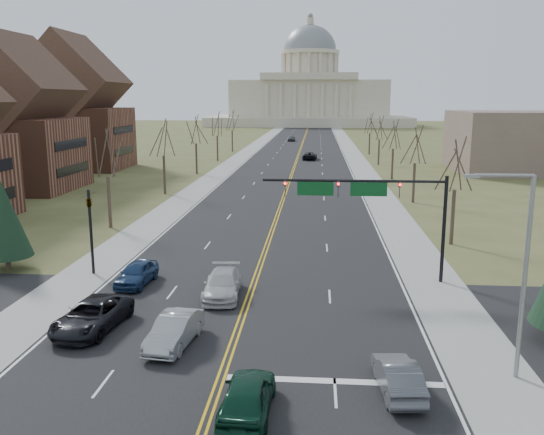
% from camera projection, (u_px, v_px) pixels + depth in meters
% --- Properties ---
extents(ground, '(600.00, 600.00, 0.00)m').
position_uv_depth(ground, '(225.00, 367.00, 26.45)').
color(ground, '#4A4D26').
rests_on(ground, ground).
extents(road, '(20.00, 380.00, 0.01)m').
position_uv_depth(road, '(300.00, 151.00, 133.83)').
color(road, black).
rests_on(road, ground).
extents(cross_road, '(120.00, 14.00, 0.01)m').
position_uv_depth(cross_road, '(242.00, 318.00, 32.31)').
color(cross_road, black).
rests_on(cross_road, ground).
extents(sidewalk_left, '(4.00, 380.00, 0.03)m').
position_uv_depth(sidewalk_left, '(248.00, 151.00, 134.75)').
color(sidewalk_left, gray).
rests_on(sidewalk_left, ground).
extents(sidewalk_right, '(4.00, 380.00, 0.03)m').
position_uv_depth(sidewalk_right, '(352.00, 152.00, 132.91)').
color(sidewalk_right, gray).
rests_on(sidewalk_right, ground).
extents(center_line, '(0.42, 380.00, 0.01)m').
position_uv_depth(center_line, '(300.00, 151.00, 133.83)').
color(center_line, gold).
rests_on(center_line, road).
extents(edge_line_left, '(0.15, 380.00, 0.01)m').
position_uv_depth(edge_line_left, '(258.00, 151.00, 134.58)').
color(edge_line_left, silver).
rests_on(edge_line_left, road).
extents(edge_line_right, '(0.15, 380.00, 0.01)m').
position_uv_depth(edge_line_right, '(342.00, 152.00, 133.08)').
color(edge_line_right, silver).
rests_on(edge_line_right, road).
extents(stop_bar, '(9.50, 0.50, 0.01)m').
position_uv_depth(stop_bar, '(335.00, 381.00, 25.09)').
color(stop_bar, silver).
rests_on(stop_bar, road).
extents(capitol, '(90.00, 60.00, 50.00)m').
position_uv_depth(capitol, '(309.00, 94.00, 267.52)').
color(capitol, beige).
rests_on(capitol, ground).
extents(signal_mast, '(12.12, 0.44, 7.20)m').
position_uv_depth(signal_mast, '(368.00, 197.00, 37.89)').
color(signal_mast, black).
rests_on(signal_mast, ground).
extents(signal_left, '(0.32, 0.36, 6.00)m').
position_uv_depth(signal_left, '(90.00, 222.00, 39.76)').
color(signal_left, black).
rests_on(signal_left, ground).
extents(street_light, '(2.90, 0.25, 9.07)m').
position_uv_depth(street_light, '(520.00, 264.00, 24.41)').
color(street_light, gray).
rests_on(street_light, ground).
extents(tree_r_0, '(3.74, 3.74, 8.50)m').
position_uv_depth(tree_r_0, '(456.00, 167.00, 47.36)').
color(tree_r_0, '#34241E').
rests_on(tree_r_0, ground).
extents(tree_l_0, '(3.96, 3.96, 9.00)m').
position_uv_depth(tree_l_0, '(107.00, 155.00, 53.56)').
color(tree_l_0, '#34241E').
rests_on(tree_l_0, ground).
extents(tree_r_1, '(3.74, 3.74, 8.50)m').
position_uv_depth(tree_r_1, '(416.00, 147.00, 66.89)').
color(tree_r_1, '#34241E').
rests_on(tree_r_1, ground).
extents(tree_l_1, '(3.96, 3.96, 9.00)m').
position_uv_depth(tree_l_1, '(163.00, 140.00, 73.09)').
color(tree_l_1, '#34241E').
rests_on(tree_l_1, ground).
extents(tree_r_2, '(3.74, 3.74, 8.50)m').
position_uv_depth(tree_r_2, '(394.00, 136.00, 86.41)').
color(tree_r_2, '#34241E').
rests_on(tree_r_2, ground).
extents(tree_l_2, '(3.96, 3.96, 9.00)m').
position_uv_depth(tree_l_2, '(196.00, 131.00, 92.61)').
color(tree_l_2, '#34241E').
rests_on(tree_l_2, ground).
extents(tree_r_3, '(3.74, 3.74, 8.50)m').
position_uv_depth(tree_r_3, '(380.00, 129.00, 105.93)').
color(tree_r_3, '#34241E').
rests_on(tree_r_3, ground).
extents(tree_l_3, '(3.96, 3.96, 9.00)m').
position_uv_depth(tree_l_3, '(217.00, 125.00, 112.13)').
color(tree_l_3, '#34241E').
rests_on(tree_l_3, ground).
extents(tree_r_4, '(3.74, 3.74, 8.50)m').
position_uv_depth(tree_r_4, '(370.00, 124.00, 125.45)').
color(tree_r_4, '#34241E').
rests_on(tree_r_4, ground).
extents(tree_l_4, '(3.96, 3.96, 9.00)m').
position_uv_depth(tree_l_4, '(232.00, 121.00, 131.66)').
color(tree_l_4, '#34241E').
rests_on(tree_l_4, ground).
extents(conifer_l, '(3.64, 3.64, 6.50)m').
position_uv_depth(conifer_l, '(4.00, 219.00, 40.74)').
color(conifer_l, '#34241E').
rests_on(conifer_l, ground).
extents(bldg_left_mid, '(15.10, 14.28, 20.75)m').
position_uv_depth(bldg_left_mid, '(15.00, 126.00, 76.28)').
color(bldg_left_mid, brown).
rests_on(bldg_left_mid, ground).
extents(bldg_left_far, '(17.10, 14.28, 23.25)m').
position_uv_depth(bldg_left_far, '(75.00, 113.00, 99.66)').
color(bldg_left_far, brown).
rests_on(bldg_left_far, ground).
extents(bldg_right_mass, '(25.00, 20.00, 10.00)m').
position_uv_depth(bldg_right_mass, '(532.00, 142.00, 96.56)').
color(bldg_right_mass, brown).
rests_on(bldg_right_mass, ground).
extents(car_nb_inner_lead, '(2.07, 4.81, 1.62)m').
position_uv_depth(car_nb_inner_lead, '(247.00, 396.00, 22.24)').
color(car_nb_inner_lead, '#0B3121').
rests_on(car_nb_inner_lead, road).
extents(car_nb_outer_lead, '(1.90, 4.46, 1.43)m').
position_uv_depth(car_nb_outer_lead, '(398.00, 376.00, 24.03)').
color(car_nb_outer_lead, '#515459').
rests_on(car_nb_outer_lead, road).
extents(car_sb_inner_lead, '(2.21, 4.85, 1.54)m').
position_uv_depth(car_sb_inner_lead, '(174.00, 330.00, 28.62)').
color(car_sb_inner_lead, gray).
rests_on(car_sb_inner_lead, road).
extents(car_sb_outer_lead, '(3.24, 5.93, 1.58)m').
position_uv_depth(car_sb_outer_lead, '(92.00, 316.00, 30.55)').
color(car_sb_outer_lead, black).
rests_on(car_sb_outer_lead, road).
extents(car_sb_inner_second, '(2.49, 5.45, 1.55)m').
position_uv_depth(car_sb_inner_second, '(222.00, 284.00, 35.72)').
color(car_sb_inner_second, '#B5B5B5').
rests_on(car_sb_inner_second, road).
extents(car_sb_outer_second, '(2.14, 4.62, 1.53)m').
position_uv_depth(car_sb_outer_second, '(137.00, 273.00, 38.01)').
color(car_sb_outer_second, navy).
rests_on(car_sb_outer_second, road).
extents(car_far_nb, '(2.97, 5.74, 1.55)m').
position_uv_depth(car_far_nb, '(310.00, 156.00, 115.77)').
color(car_far_nb, black).
rests_on(car_far_nb, road).
extents(car_far_sb, '(2.20, 4.65, 1.54)m').
position_uv_depth(car_far_sb, '(292.00, 138.00, 165.69)').
color(car_far_sb, '#424548').
rests_on(car_far_sb, road).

